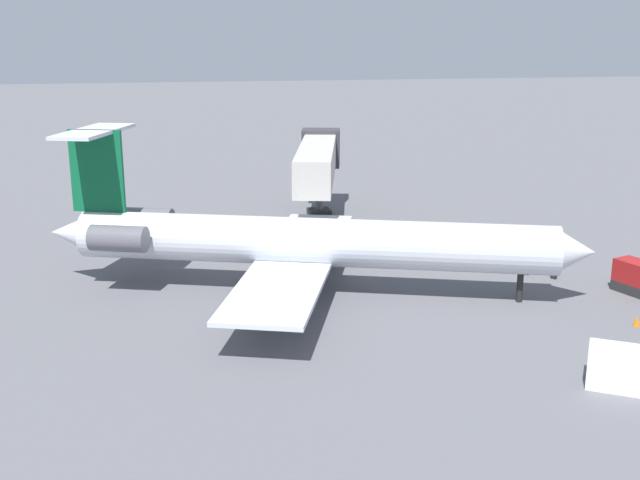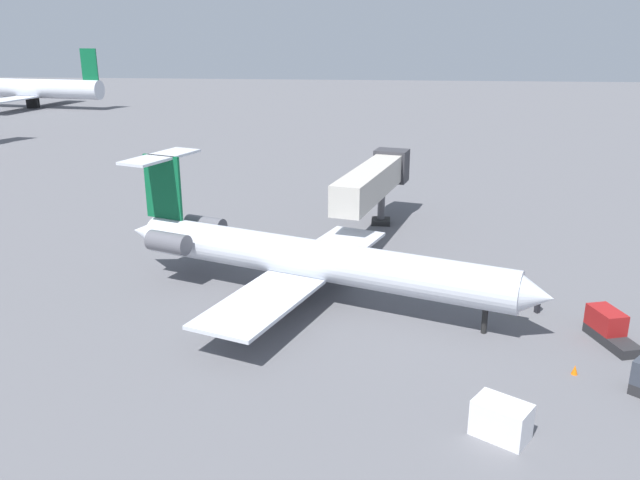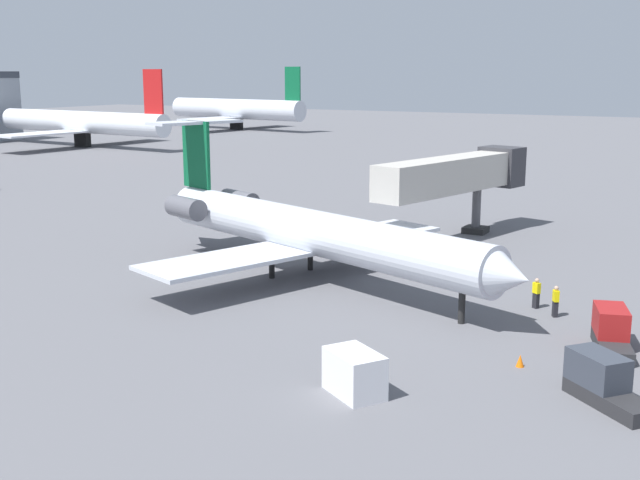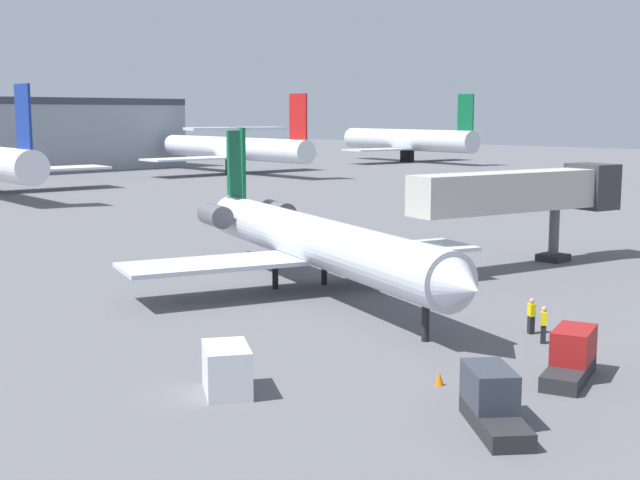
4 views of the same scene
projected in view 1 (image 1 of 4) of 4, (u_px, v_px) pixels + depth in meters
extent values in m
cube|color=#5B5B60|center=(277.00, 284.00, 46.74)|extent=(400.00, 400.00, 0.10)
cylinder|color=silver|center=(313.00, 242.00, 44.27)|extent=(11.85, 26.83, 2.76)
cone|color=silver|center=(575.00, 252.00, 42.31)|extent=(3.21, 2.95, 2.62)
cone|color=silver|center=(72.00, 233.00, 46.24)|extent=(3.08, 3.24, 2.35)
cube|color=silver|center=(311.00, 234.00, 50.25)|extent=(10.89, 7.50, 0.24)
cube|color=silver|center=(276.00, 291.00, 39.12)|extent=(10.89, 7.50, 0.24)
cylinder|color=#595960|center=(147.00, 220.00, 47.79)|extent=(2.49, 3.52, 1.50)
cylinder|color=#595960|center=(118.00, 239.00, 43.43)|extent=(2.49, 3.52, 1.50)
cube|color=#0C5933|center=(97.00, 171.00, 44.99)|extent=(1.30, 3.09, 4.84)
cube|color=silver|center=(94.00, 131.00, 44.39)|extent=(7.21, 4.55, 0.20)
cylinder|color=black|center=(520.00, 288.00, 43.27)|extent=(0.36, 0.36, 1.67)
cylinder|color=black|center=(284.00, 269.00, 46.64)|extent=(0.36, 0.36, 1.67)
cylinder|color=black|center=(274.00, 286.00, 43.58)|extent=(0.36, 0.36, 1.67)
cube|color=#B7B2A8|center=(317.00, 162.00, 58.94)|extent=(16.12, 6.40, 2.60)
cube|color=#333338|center=(321.00, 148.00, 66.26)|extent=(3.11, 3.69, 3.20)
cylinder|color=#4C4C51|center=(319.00, 193.00, 63.62)|extent=(0.70, 0.70, 3.78)
cube|color=#262626|center=(319.00, 212.00, 64.05)|extent=(1.80, 1.80, 0.50)
cube|color=black|center=(554.00, 272.00, 47.42)|extent=(0.40, 0.37, 0.85)
cube|color=yellow|center=(555.00, 261.00, 47.23)|extent=(0.48, 0.43, 0.60)
sphere|color=tan|center=(556.00, 254.00, 47.12)|extent=(0.24, 0.24, 0.24)
cube|color=black|center=(527.00, 268.00, 48.21)|extent=(0.38, 0.40, 0.85)
cube|color=yellow|center=(528.00, 257.00, 48.02)|extent=(0.44, 0.48, 0.60)
sphere|color=tan|center=(528.00, 251.00, 47.91)|extent=(0.24, 0.24, 0.24)
cube|color=maroon|center=(637.00, 272.00, 44.61)|extent=(2.71, 2.05, 1.30)
cube|color=silver|center=(619.00, 368.00, 32.76)|extent=(2.73, 3.00, 1.79)
cone|color=orange|center=(637.00, 321.00, 39.81)|extent=(0.36, 0.36, 0.55)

